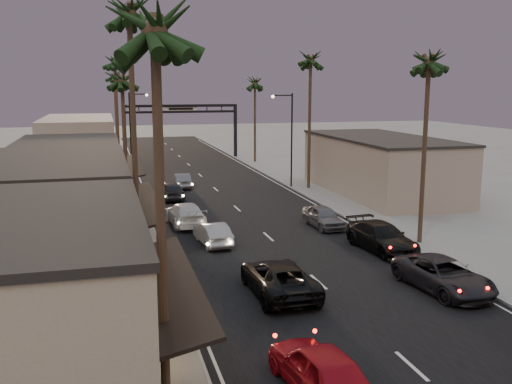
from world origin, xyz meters
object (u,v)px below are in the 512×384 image
arch (181,118)px  palm_rb (311,55)px  curbside_black (382,237)px  streetlight_right (289,132)px  oncoming_red (320,368)px  palm_lc (122,74)px  streetlight_left (133,126)px  oncoming_silver (213,233)px  palm_ra (429,55)px  palm_la (154,14)px  curbside_near (443,275)px  palm_lb (129,5)px  palm_far (114,73)px  palm_ld (115,59)px  oncoming_pickup (279,278)px  palm_rc (255,80)px

arch → palm_rb: 28.24m
arch → curbside_black: (5.62, -46.75, -4.71)m
streetlight_right → oncoming_red: 37.61m
palm_lc → streetlight_left: bearing=85.6°
palm_rb → oncoming_silver: bearing=-126.4°
streetlight_right → palm_ra: 21.94m
palm_rb → curbside_black: size_ratio=2.50×
palm_la → oncoming_red: 11.69m
oncoming_silver → curbside_near: bearing=124.6°
palm_lc → palm_rb: bearing=24.9°
streetlight_right → curbside_black: streetlight_right is taller
streetlight_right → curbside_near: streetlight_right is taller
palm_lb → palm_far: (0.30, 56.00, -1.94)m
palm_ld → palm_ra: palm_ld is taller
palm_lc → oncoming_pickup: 21.41m
oncoming_pickup → oncoming_red: bearing=81.3°
palm_rc → palm_far: bearing=140.4°
streetlight_left → curbside_black: size_ratio=1.59×
palm_rc → palm_rb: bearing=-90.0°
arch → oncoming_red: (-3.73, -60.78, -4.71)m
palm_rb → curbside_near: palm_rb is taller
streetlight_right → streetlight_left: size_ratio=1.00×
palm_la → curbside_black: (14.22, 14.24, -10.62)m
palm_ra → palm_far: 56.58m
arch → streetlight_right: streetlight_right is taller
palm_ld → curbside_black: size_ratio=2.50×
oncoming_silver → palm_lb: bearing=41.8°
streetlight_left → palm_ld: bearing=-119.2°
arch → palm_far: palm_far is taller
palm_rc → palm_far: (-16.90, 14.00, 0.97)m
streetlight_left → palm_rb: 22.07m
palm_rb → oncoming_silver: 23.97m
palm_ld → palm_ra: 35.47m
streetlight_right → curbside_near: (-1.61, -28.65, -4.56)m
palm_rb → palm_rc: palm_rb is taller
palm_lb → oncoming_silver: bearing=47.3°
streetlight_right → palm_rb: size_ratio=0.63×
arch → palm_far: size_ratio=1.15×
streetlight_left → palm_rb: bearing=-42.1°
palm_la → oncoming_silver: palm_la is taller
palm_lc → palm_rc: same height
palm_ld → oncoming_silver: 30.57m
palm_ld → palm_rb: (17.20, -11.00, 0.00)m
oncoming_silver → oncoming_pickup: bearing=93.1°
streetlight_right → palm_ra: (1.68, -21.00, 6.11)m
oncoming_silver → palm_rb: bearing=-132.0°
palm_ld → curbside_black: (14.22, -31.76, -11.59)m
palm_ra → curbside_black: palm_ra is taller
palm_ld → curbside_near: bearing=-70.2°
palm_lb → oncoming_pickup: bearing=-33.4°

